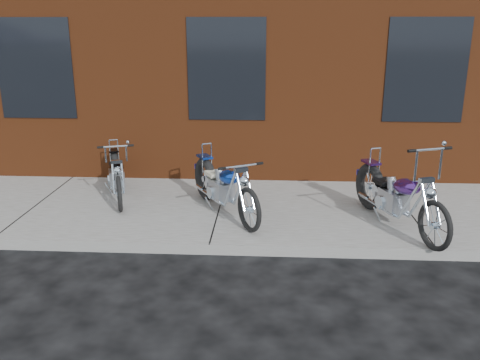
{
  "coord_description": "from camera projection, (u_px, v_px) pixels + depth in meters",
  "views": [
    {
      "loc": [
        0.77,
        -6.2,
        2.96
      ],
      "look_at": [
        0.37,
        0.8,
        0.82
      ],
      "focal_mm": 38.0,
      "sensor_mm": 36.0,
      "label": 1
    }
  ],
  "objects": [
    {
      "name": "chopper_blue",
      "position": [
        224.0,
        188.0,
        7.83
      ],
      "size": [
        1.22,
        1.99,
        0.98
      ],
      "rotation": [
        0.0,
        0.0,
        -1.04
      ],
      "color": "black",
      "rests_on": "sidewalk"
    },
    {
      "name": "chopper_purple",
      "position": [
        397.0,
        198.0,
        7.32
      ],
      "size": [
        0.93,
        2.23,
        1.31
      ],
      "rotation": [
        0.0,
        0.0,
        -1.23
      ],
      "color": "black",
      "rests_on": "sidewalk"
    },
    {
      "name": "chopper_third",
      "position": [
        117.0,
        176.0,
        8.59
      ],
      "size": [
        0.78,
        1.92,
        1.02
      ],
      "rotation": [
        0.0,
        0.0,
        -1.24
      ],
      "color": "black",
      "rests_on": "sidewalk"
    },
    {
      "name": "ground",
      "position": [
        209.0,
        255.0,
        6.82
      ],
      "size": [
        120.0,
        120.0,
        0.0
      ],
      "primitive_type": "plane",
      "color": "black",
      "rests_on": "ground"
    },
    {
      "name": "sidewalk",
      "position": [
        220.0,
        211.0,
        8.24
      ],
      "size": [
        22.0,
        3.0,
        0.15
      ],
      "primitive_type": "cube",
      "color": "slate",
      "rests_on": "ground"
    }
  ]
}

